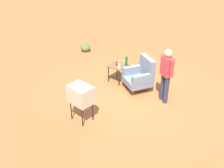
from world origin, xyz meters
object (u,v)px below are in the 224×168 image
soda_can_red (117,64)px  flower_vase (119,64)px  side_table (118,67)px  tv_on_stand (81,95)px  person_standing (166,73)px  bottle_wine_green (126,61)px  armchair (141,75)px

soda_can_red → flower_vase: bearing=-24.7°
side_table → flower_vase: size_ratio=2.27×
tv_on_stand → person_standing: bearing=61.5°
tv_on_stand → bottle_wine_green: (-0.36, 2.40, -0.02)m
side_table → armchair: bearing=3.6°
bottle_wine_green → soda_can_red: bearing=-141.9°
armchair → side_table: (-0.86, -0.05, 0.02)m
person_standing → bottle_wine_green: person_standing is taller
side_table → tv_on_stand: 2.35m
tv_on_stand → side_table: bearing=104.7°
tv_on_stand → soda_can_red: size_ratio=8.44×
armchair → flower_vase: (-0.71, -0.18, 0.25)m
side_table → bottle_wine_green: bearing=31.8°
person_standing → tv_on_stand: bearing=-118.5°
side_table → flower_vase: 0.31m
soda_can_red → bottle_wine_green: bottle_wine_green is taller
person_standing → soda_can_red: person_standing is taller
armchair → soda_can_red: armchair is taller
person_standing → bottle_wine_green: size_ratio=5.12×
soda_can_red → bottle_wine_green: bearing=38.1°
armchair → flower_vase: 0.77m
armchair → bottle_wine_green: 0.69m
person_standing → soda_can_red: 1.82m
armchair → soda_can_red: bearing=-173.1°
armchair → soda_can_red: size_ratio=8.69×
tv_on_stand → flower_vase: bearing=101.8°
tv_on_stand → bottle_wine_green: 2.42m
armchair → flower_vase: armchair is taller
side_table → person_standing: person_standing is taller
tv_on_stand → person_standing: (1.19, 2.19, 0.16)m
side_table → bottle_wine_green: bottle_wine_green is taller
soda_can_red → person_standing: bearing=-0.3°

